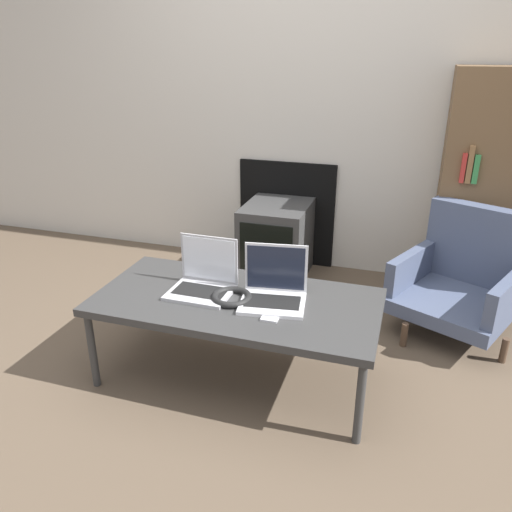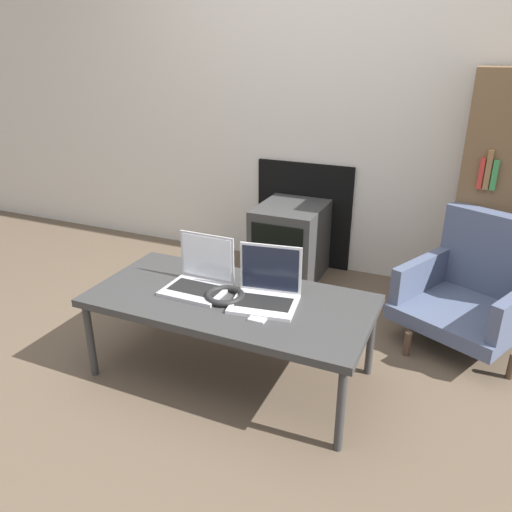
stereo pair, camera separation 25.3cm
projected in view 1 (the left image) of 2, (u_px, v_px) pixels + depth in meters
ground_plane at (225, 396)px, 2.32m from camera, size 14.00×14.00×0.00m
wall_back at (311, 82)px, 3.29m from camera, size 7.00×0.08×2.60m
table at (236, 304)px, 2.32m from camera, size 1.31×0.64×0.43m
laptop_left at (204, 280)px, 2.37m from camera, size 0.29×0.24×0.25m
laptop_right at (274, 289)px, 2.27m from camera, size 0.32×0.28×0.25m
headphones at (232, 297)px, 2.29m from camera, size 0.19×0.19×0.03m
phone at (272, 315)px, 2.16m from camera, size 0.07×0.12×0.01m
tv at (276, 241)px, 3.45m from camera, size 0.43×0.52×0.52m
armchair at (464, 275)px, 2.82m from camera, size 0.80×0.81×0.68m
bookshelf at (506, 191)px, 2.99m from camera, size 0.76×0.32×1.40m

